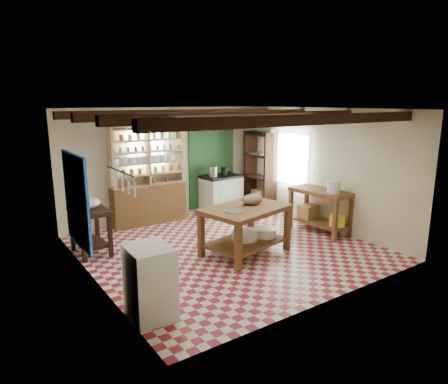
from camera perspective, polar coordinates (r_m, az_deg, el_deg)
floor at (r=7.69m, az=0.39°, el=-8.05°), size 5.00×5.00×0.02m
ceiling at (r=7.18m, az=0.43°, el=11.79°), size 5.00×5.00×0.02m
wall_back at (r=9.45m, az=-8.31°, el=4.00°), size 5.00×0.04×2.60m
wall_front at (r=5.52m, az=15.44°, el=-2.70°), size 5.00×0.04×2.60m
wall_left at (r=6.27m, az=-18.69°, el=-1.05°), size 0.04×5.00×2.60m
wall_right at (r=8.97m, az=13.66°, el=3.29°), size 0.04×5.00×2.60m
ceiling_beams at (r=7.19m, az=0.42°, el=10.83°), size 5.00×3.80×0.15m
blue_wall_patch at (r=7.17m, az=-20.34°, el=-1.12°), size 0.04×1.40×1.60m
green_wall_patch at (r=10.04m, az=-1.80°, el=4.36°), size 1.30×0.04×2.30m
window_back at (r=9.17m, az=-11.14°, el=6.15°), size 0.90×0.02×0.80m
window_right at (r=9.62m, az=9.19°, el=4.73°), size 0.02×1.30×1.20m
utensil_rail at (r=5.07m, az=-14.64°, el=1.58°), size 0.06×0.90×0.28m
pot_rack at (r=9.59m, az=-0.46°, el=9.55°), size 0.86×0.12×0.36m
shelving_unit at (r=9.09m, az=-10.84°, el=2.27°), size 1.70×0.34×2.20m
tall_rack at (r=10.15m, az=5.18°, el=2.97°), size 0.40×0.86×2.00m
work_table at (r=7.32m, az=3.07°, el=-5.47°), size 1.71×1.32×0.87m
stove at (r=9.96m, az=-0.41°, el=-0.26°), size 1.00×0.71×0.94m
prep_table at (r=7.68m, az=-18.53°, el=-5.32°), size 0.59×0.85×0.85m
white_cabinet at (r=5.31m, az=-10.54°, el=-12.51°), size 0.57×0.67×0.95m
right_counter at (r=8.70m, az=13.52°, el=-2.65°), size 0.73×1.33×0.92m
cat at (r=7.39m, az=4.08°, el=-1.04°), size 0.51×0.45×0.19m
steel_tray at (r=6.91m, az=1.55°, el=-2.73°), size 0.41×0.41×0.02m
basin_large at (r=7.43m, az=3.02°, el=-6.18°), size 0.57×0.57×0.17m
basin_small at (r=7.64m, az=5.83°, el=-5.73°), size 0.53×0.53×0.16m
kettle_left at (r=9.70m, az=-1.59°, el=2.96°), size 0.23×0.23×0.25m
kettle_right at (r=9.91m, az=0.04°, el=3.03°), size 0.17×0.17×0.20m
enamel_bowl at (r=7.54m, az=-18.82°, el=-1.50°), size 0.42×0.42×0.21m
white_bucket at (r=8.32m, az=15.41°, el=0.72°), size 0.28×0.28×0.26m
wicker_basket at (r=8.90m, az=11.98°, el=-2.74°), size 0.42×0.35×0.28m
yellow_tub at (r=8.47m, az=15.88°, el=-3.93°), size 0.33×0.33×0.23m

